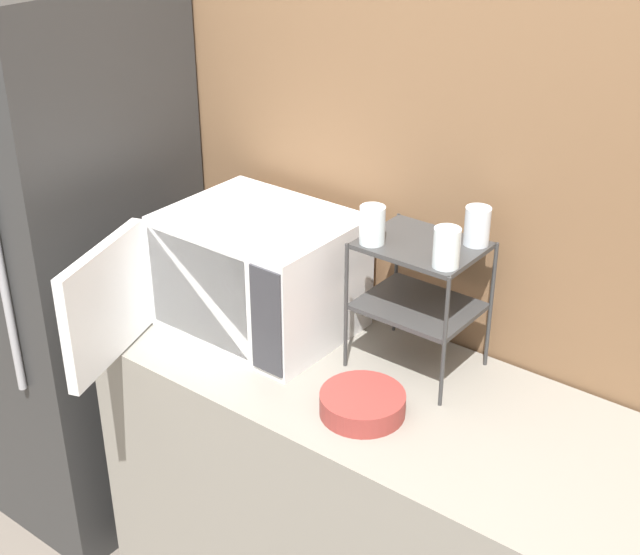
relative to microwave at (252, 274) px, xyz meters
name	(u,v)px	position (x,y,z in m)	size (l,w,h in m)	color
wall_back	(473,204)	(0.49, 0.30, 0.23)	(8.00, 0.06, 2.60)	brown
counter	(387,532)	(0.49, -0.03, -0.62)	(1.58, 0.59, 0.91)	gray
microwave	(252,274)	(0.00, 0.00, 0.00)	(0.51, 0.75, 0.33)	silver
dish_rack	(420,279)	(0.46, 0.11, 0.09)	(0.29, 0.24, 0.35)	#333333
glass_front_left	(372,225)	(0.36, 0.04, 0.23)	(0.06, 0.06, 0.09)	silver
glass_back_right	(477,226)	(0.56, 0.19, 0.23)	(0.06, 0.06, 0.09)	silver
glass_front_right	(447,248)	(0.57, 0.04, 0.23)	(0.06, 0.06, 0.09)	silver
bowl	(362,404)	(0.47, -0.15, -0.14)	(0.21, 0.21, 0.05)	maroon
refrigerator	(59,261)	(-0.80, -0.06, -0.18)	(0.72, 0.66, 1.78)	#2D2D2D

